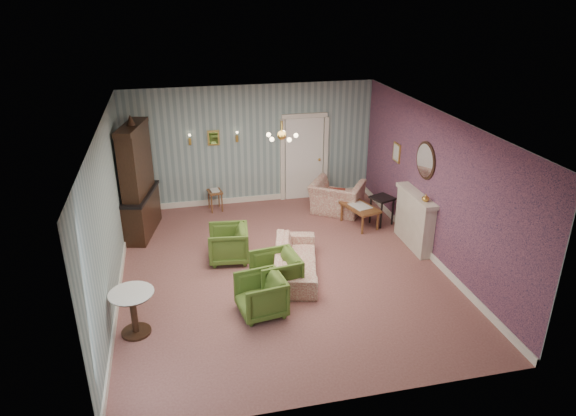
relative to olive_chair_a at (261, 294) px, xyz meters
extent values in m
plane|color=#89574F|center=(0.64, 1.31, -0.38)|extent=(7.00, 7.00, 0.00)
plane|color=white|center=(0.64, 1.31, 2.52)|extent=(7.00, 7.00, 0.00)
plane|color=slate|center=(0.64, 4.81, 1.07)|extent=(6.00, 0.00, 6.00)
plane|color=slate|center=(0.64, -2.19, 1.07)|extent=(6.00, 0.00, 6.00)
plane|color=slate|center=(-2.36, 1.31, 1.07)|extent=(0.00, 7.00, 7.00)
plane|color=slate|center=(3.64, 1.31, 1.07)|extent=(0.00, 7.00, 7.00)
plane|color=#AE5764|center=(3.63, 1.31, 1.07)|extent=(0.00, 7.00, 7.00)
imported|color=#466322|center=(0.00, 0.00, 0.00)|extent=(0.79, 0.83, 0.75)
imported|color=#466322|center=(0.37, 0.61, 0.02)|extent=(0.82, 0.86, 0.79)
imported|color=#466322|center=(-0.31, 1.93, 0.01)|extent=(0.79, 0.83, 0.78)
imported|color=#9A463E|center=(0.86, 1.13, 0.01)|extent=(1.02, 2.03, 0.76)
imported|color=#9A463E|center=(2.48, 3.69, 0.13)|extent=(1.38, 1.27, 1.01)
imported|color=gold|center=(3.48, 1.31, 0.86)|extent=(0.15, 0.15, 0.15)
cube|color=maroon|center=(2.43, 3.54, 0.10)|extent=(0.41, 0.28, 0.39)
camera|label=1|loc=(-1.17, -7.19, 4.69)|focal=32.56mm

